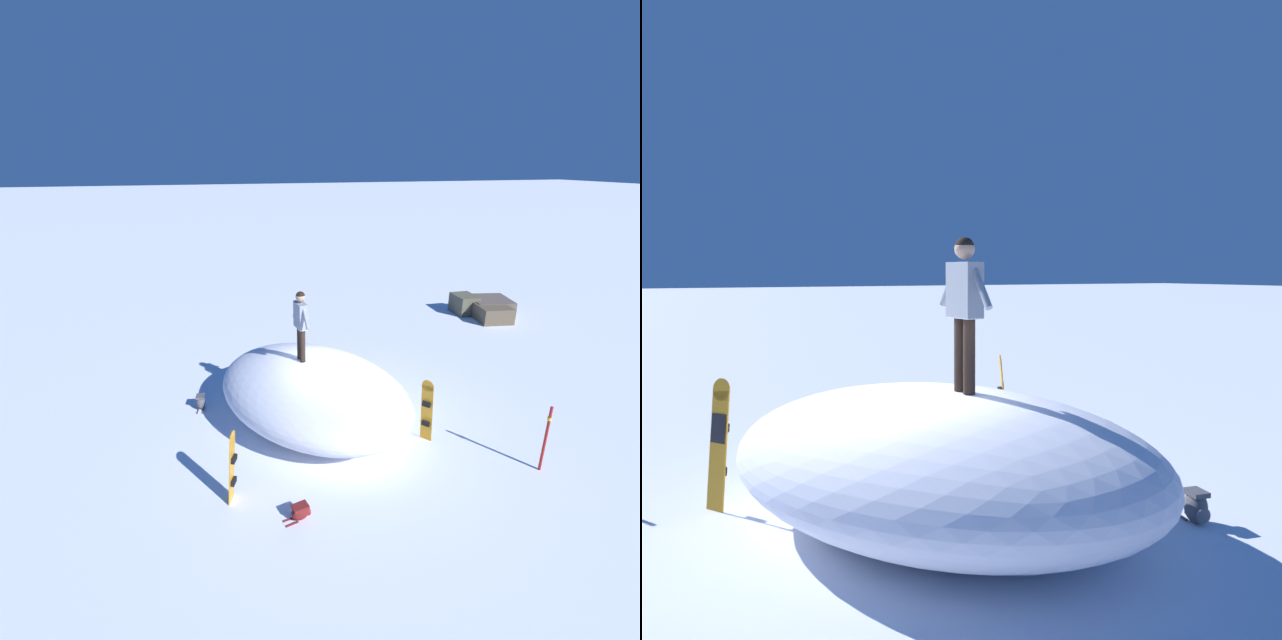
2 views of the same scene
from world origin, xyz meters
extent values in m
plane|color=white|center=(0.00, 0.00, 0.00)|extent=(240.00, 240.00, 0.00)
ellipsoid|color=white|center=(0.59, -0.19, 0.81)|extent=(6.10, 6.85, 1.62)
cylinder|color=black|center=(0.82, -0.29, 2.06)|extent=(0.14, 0.14, 0.87)
cylinder|color=black|center=(0.84, -0.49, 2.06)|extent=(0.14, 0.14, 0.87)
cube|color=#8C939E|center=(0.83, -0.39, 2.81)|extent=(0.27, 0.50, 0.65)
sphere|color=tan|center=(0.83, -0.39, 3.28)|extent=(0.24, 0.24, 0.24)
cylinder|color=#8C939E|center=(0.79, -0.06, 2.87)|extent=(0.13, 0.41, 0.53)
cylinder|color=#8C939E|center=(0.86, -0.72, 2.87)|extent=(0.13, 0.41, 0.53)
sphere|color=black|center=(0.83, -0.39, 3.31)|extent=(0.22, 0.22, 0.22)
cube|color=orange|center=(-1.73, 1.50, 0.76)|extent=(0.32, 0.34, 1.53)
cylinder|color=orange|center=(-1.67, 1.55, 1.53)|extent=(0.21, 0.26, 0.29)
cube|color=black|center=(-1.72, 1.51, 1.04)|extent=(0.18, 0.22, 0.37)
cube|color=black|center=(-1.67, 1.55, 1.04)|extent=(0.18, 0.20, 0.12)
cube|color=black|center=(-1.72, 1.51, 0.49)|extent=(0.18, 0.20, 0.12)
cube|color=orange|center=(2.87, 2.25, 0.74)|extent=(0.25, 0.32, 1.48)
cylinder|color=orange|center=(2.82, 2.27, 1.48)|extent=(0.15, 0.28, 0.29)
cube|color=black|center=(2.86, 2.25, 1.01)|extent=(0.13, 0.23, 0.36)
cube|color=black|center=(2.81, 2.27, 1.01)|extent=(0.15, 0.21, 0.12)
cube|color=black|center=(2.85, 2.25, 0.47)|extent=(0.15, 0.21, 0.12)
ellipsoid|color=#4C4C51|center=(3.39, -1.50, 0.20)|extent=(0.30, 0.36, 0.41)
ellipsoid|color=slate|center=(3.37, -1.64, 0.14)|extent=(0.20, 0.12, 0.19)
cube|color=#4C4C51|center=(3.39, -1.50, 0.37)|extent=(0.25, 0.30, 0.06)
cylinder|color=#4C4C51|center=(3.49, -1.33, 0.01)|extent=(0.07, 0.23, 0.04)
cylinder|color=#4C4C51|center=(3.35, -1.31, 0.01)|extent=(0.07, 0.23, 0.04)
ellipsoid|color=maroon|center=(1.72, 3.06, 0.15)|extent=(0.40, 0.31, 0.30)
ellipsoid|color=maroon|center=(1.56, 3.02, 0.11)|extent=(0.14, 0.20, 0.15)
cube|color=maroon|center=(1.72, 3.06, 0.28)|extent=(0.34, 0.26, 0.06)
cylinder|color=maroon|center=(1.93, 3.03, 0.01)|extent=(0.25, 0.09, 0.04)
cylinder|color=maroon|center=(1.90, 3.17, 0.01)|extent=(0.25, 0.09, 0.04)
camera|label=1|loc=(3.17, 9.42, 6.37)|focal=24.68mm
camera|label=2|loc=(-2.32, -6.79, 3.02)|focal=34.78mm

